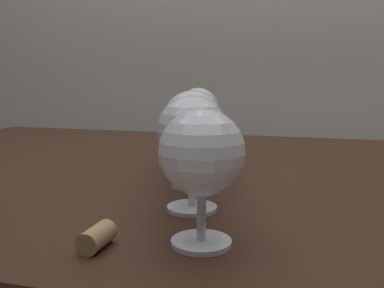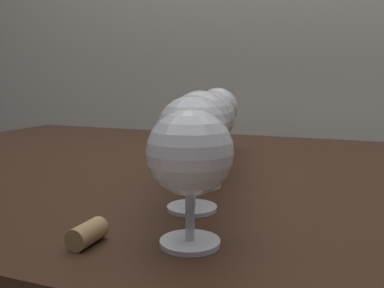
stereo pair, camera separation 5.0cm
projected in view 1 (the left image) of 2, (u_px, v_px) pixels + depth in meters
The scene contains 8 objects.
dining_table at pixel (211, 212), 0.76m from camera, with size 1.54×0.90×0.74m.
wine_glass_pinot at pixel (202, 156), 0.39m from camera, with size 0.08×0.08×0.13m.
wine_glass_merlot at pixel (192, 134), 0.50m from camera, with size 0.09×0.09×0.14m.
wine_glass_rose at pixel (193, 123), 0.61m from camera, with size 0.09×0.09×0.14m.
wine_glass_port at pixel (195, 119), 0.70m from camera, with size 0.09×0.09×0.14m.
wine_glass_amber at pixel (195, 115), 0.81m from camera, with size 0.09×0.09×0.14m.
wine_glass_chardonnay at pixel (198, 109), 0.91m from camera, with size 0.09×0.09×0.14m.
cork at pixel (97, 237), 0.40m from camera, with size 0.02×0.02×0.04m, color tan.
Camera 1 is at (0.16, -0.71, 0.90)m, focal length 39.21 mm.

